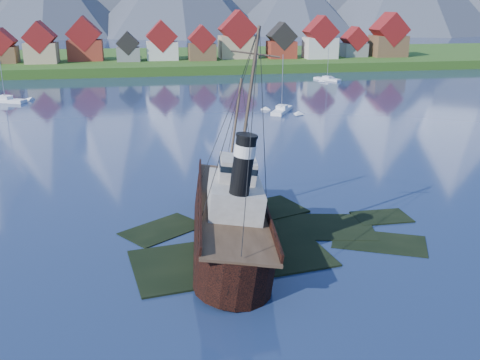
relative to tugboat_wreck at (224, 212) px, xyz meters
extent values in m
plane|color=#192748|center=(2.93, -2.79, -2.79)|extent=(1400.00, 1400.00, 0.00)
cube|color=black|center=(-0.07, -4.79, -3.11)|extent=(19.08, 11.42, 1.00)
cube|color=black|center=(8.93, 1.21, -3.17)|extent=(15.15, 9.76, 1.00)
cube|color=black|center=(4.93, 6.21, -3.07)|extent=(11.45, 9.06, 1.00)
cube|color=black|center=(14.93, -3.79, -3.21)|extent=(10.27, 8.34, 1.00)
cube|color=black|center=(-6.07, 3.21, -3.19)|extent=(9.42, 8.68, 1.00)
cube|color=black|center=(17.93, 2.21, -3.14)|extent=(6.00, 4.00, 1.00)
cube|color=#284E16|center=(2.93, 167.21, -2.79)|extent=(600.00, 80.00, 3.20)
cube|color=#3F3D38|center=(2.93, 129.21, -2.79)|extent=(600.00, 2.50, 2.00)
cube|color=brown|center=(-53.07, 150.21, 2.96)|extent=(9.00, 8.00, 5.50)
cube|color=maroon|center=(-53.07, 150.21, 7.33)|extent=(9.16, 8.16, 9.16)
cube|color=tan|center=(-40.07, 147.21, 3.61)|extent=(10.50, 9.00, 6.80)
cube|color=maroon|center=(-40.07, 147.21, 8.90)|extent=(10.69, 9.18, 10.69)
cube|color=maroon|center=(-26.07, 153.21, 3.81)|extent=(12.00, 8.50, 7.20)
cube|color=maroon|center=(-26.07, 153.21, 9.57)|extent=(12.22, 8.67, 12.22)
cube|color=slate|center=(-11.07, 148.21, 2.61)|extent=(8.00, 7.00, 4.80)
cube|color=black|center=(-11.07, 148.21, 6.45)|extent=(8.15, 7.14, 8.15)
cube|color=beige|center=(0.93, 151.21, 3.41)|extent=(11.00, 9.50, 6.40)
cube|color=maroon|center=(0.93, 151.21, 8.59)|extent=(11.20, 9.69, 11.20)
cube|color=brown|center=(14.93, 147.21, 3.11)|extent=(9.50, 8.00, 5.80)
cube|color=maroon|center=(14.93, 147.21, 7.72)|extent=(9.67, 8.16, 9.67)
cube|color=tan|center=(28.93, 152.21, 4.21)|extent=(13.50, 10.00, 8.00)
cube|color=maroon|center=(28.93, 152.21, 10.64)|extent=(13.75, 10.20, 13.75)
cube|color=maroon|center=(44.93, 149.21, 3.31)|extent=(10.00, 8.50, 6.20)
cube|color=black|center=(44.93, 149.21, 8.21)|extent=(10.18, 8.67, 10.18)
cube|color=beige|center=(58.93, 146.21, 3.96)|extent=(11.50, 9.00, 7.50)
cube|color=maroon|center=(58.93, 146.21, 9.78)|extent=(11.71, 9.18, 11.71)
cube|color=slate|center=(73.93, 150.21, 2.71)|extent=(9.00, 7.50, 5.00)
cube|color=maroon|center=(73.93, 150.21, 6.83)|extent=(9.16, 7.65, 9.16)
cube|color=brown|center=(86.93, 148.21, 4.11)|extent=(12.50, 10.00, 7.80)
cube|color=maroon|center=(86.93, 148.21, 10.26)|extent=(12.73, 10.20, 12.73)
cone|color=#2D333D|center=(112.93, 370.21, 20.21)|extent=(110.00, 110.00, 50.00)
cube|color=black|center=(0.00, -1.39, -0.70)|extent=(6.47, 18.64, 3.88)
cone|color=black|center=(0.00, 10.71, -0.70)|extent=(6.47, 6.47, 6.47)
cylinder|color=black|center=(0.00, -10.71, -0.70)|extent=(6.47, 6.47, 3.88)
cube|color=#4C3826|center=(0.00, -1.39, 1.34)|extent=(6.34, 24.60, 0.23)
cube|color=black|center=(-3.11, -1.39, 1.75)|extent=(0.18, 23.82, 0.83)
cube|color=black|center=(3.11, -1.39, 1.75)|extent=(0.18, 23.82, 0.83)
cube|color=#ADA89E|center=(0.00, -2.78, 2.73)|extent=(4.81, 7.86, 2.77)
cube|color=#ADA89E|center=(0.00, -1.85, 5.13)|extent=(3.33, 3.70, 2.03)
cylinder|color=black|center=(0.00, -5.83, 6.70)|extent=(1.76, 1.76, 5.18)
cylinder|color=silver|center=(0.00, -5.83, 8.00)|extent=(1.85, 1.85, 1.02)
cylinder|color=#473828|center=(0.00, 6.01, 6.98)|extent=(0.26, 0.26, 11.10)
cylinder|color=#473828|center=(0.00, -3.70, 12.16)|extent=(0.30, 0.30, 12.02)
cube|color=white|center=(-39.55, 86.52, -2.67)|extent=(10.44, 6.81, 1.38)
cube|color=white|center=(-39.55, 86.52, -1.58)|extent=(3.59, 3.31, 0.80)
cylinder|color=gray|center=(-39.55, 86.52, 3.99)|extent=(0.16, 0.16, 11.95)
cube|color=white|center=(22.38, 62.44, -2.68)|extent=(6.70, 9.33, 1.33)
cube|color=white|center=(22.38, 62.44, -1.63)|extent=(3.10, 3.31, 0.77)
cylinder|color=gray|center=(22.38, 62.44, 3.73)|extent=(0.15, 0.15, 11.50)
cube|color=white|center=(49.15, 109.27, -2.70)|extent=(6.86, 8.59, 1.07)
cube|color=white|center=(49.15, 109.27, -1.85)|extent=(3.02, 3.16, 0.62)
cylinder|color=gray|center=(49.15, 109.27, 2.46)|extent=(0.12, 0.12, 9.25)
camera|label=1|loc=(-7.45, -48.78, 19.74)|focal=40.00mm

